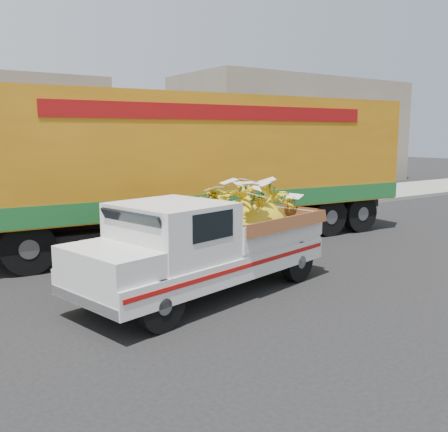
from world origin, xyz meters
TOP-DOWN VIEW (x-y plane):
  - ground at (0.00, 0.00)m, footprint 100.00×100.00m
  - curb at (0.00, 5.83)m, footprint 60.00×0.25m
  - sidewalk at (0.00, 7.93)m, footprint 60.00×4.00m
  - building_right at (14.00, 14.83)m, footprint 14.00×6.00m
  - pickup_truck at (-1.55, -0.27)m, footprint 5.20×2.84m
  - semi_trailer at (0.37, 3.37)m, footprint 12.04×3.50m

SIDE VIEW (x-z plane):
  - ground at x=0.00m, z-range 0.00..0.00m
  - sidewalk at x=0.00m, z-range 0.00..0.14m
  - curb at x=0.00m, z-range 0.00..0.15m
  - pickup_truck at x=-1.55m, z-range 0.06..1.79m
  - semi_trailer at x=0.37m, z-range 0.22..4.02m
  - building_right at x=14.00m, z-range 0.00..6.00m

